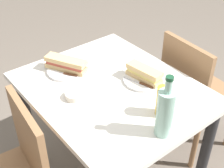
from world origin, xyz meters
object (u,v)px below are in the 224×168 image
Objects in this scene: knife_near at (140,83)px; baguette_sandwich_far at (66,64)px; chair_near at (192,90)px; olive_bowl at (75,95)px; water_bottle at (165,112)px; baguette_sandwich_near at (144,73)px; plate_far at (67,70)px; plate_near at (144,80)px; beer_glass at (163,101)px; dining_table at (112,106)px; knife_far at (64,73)px.

baguette_sandwich_far reaches higher than knife_near.
chair_near reaches higher than knife_near.
water_bottle is at bearing -160.26° from olive_bowl.
baguette_sandwich_near is 0.44m from plate_far.
plate_near is at bearing -106.52° from olive_bowl.
beer_glass is 0.44m from olive_bowl.
plate_near is at bearing -68.97° from knife_near.
baguette_sandwich_far is 0.61m from beer_glass.
plate_far is 1.47× the size of beer_glass.
baguette_sandwich_far reaches higher than plate_near.
chair_near reaches higher than plate_near.
plate_far is at bearing 20.96° from dining_table.
dining_table is at bearing -149.49° from knife_far.
chair_near is 0.85m from knife_far.
water_bottle is 0.13m from beer_glass.
knife_far is (0.24, 0.14, 0.15)m from dining_table.
plate_far is at bearing -90.00° from baguette_sandwich_far.
knife_near is (0.01, 0.47, 0.26)m from chair_near.
chair_near is at bearing -98.66° from dining_table.
plate_far is (0.34, 0.27, 0.00)m from plate_near.
baguette_sandwich_near reaches higher than dining_table.
knife_far is 0.59m from beer_glass.
water_bottle is (-0.31, 0.63, 0.36)m from chair_near.
baguette_sandwich_near reaches higher than plate_far.
knife_far is 0.53× the size of water_bottle.
water_bottle reaches higher than olive_bowl.
beer_glass reaches higher than baguette_sandwich_near.
baguette_sandwich_far is (0.34, 0.27, -0.00)m from baguette_sandwich_near.
dining_table is 0.33m from plate_far.
plate_near is 0.38m from olive_bowl.
olive_bowl reaches higher than dining_table.
chair_near is 3.55× the size of baguette_sandwich_far.
olive_bowl reaches higher than plate_far.
chair_near is 8.56× the size of olive_bowl.
knife_far reaches higher than dining_table.
dining_table is 0.34m from baguette_sandwich_far.
plate_far is 0.61m from beer_glass.
beer_glass is 1.48× the size of olive_bowl.
chair_near is 5.56× the size of knife_far.
baguette_sandwich_far is 1.63× the size of beer_glass.
chair_near is at bearing -91.21° from knife_near.
baguette_sandwich_far is 0.83× the size of water_bottle.
dining_table is 4.55× the size of baguette_sandwich_near.
beer_glass is (0.09, -0.09, -0.04)m from water_bottle.
baguette_sandwich_near is 1.19× the size of knife_near.
beer_glass is at bearing -160.70° from knife_far.
baguette_sandwich_near is (0.03, 0.42, 0.29)m from chair_near.
baguette_sandwich_near is at bearing -140.94° from baguette_sandwich_far.
water_bottle is (-0.34, 0.21, 0.07)m from baguette_sandwich_near.
baguette_sandwich_near is 0.06m from knife_near.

